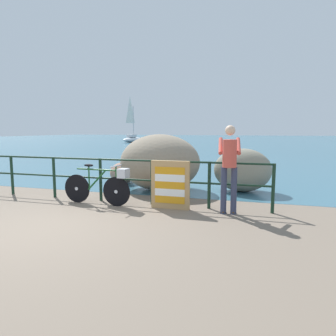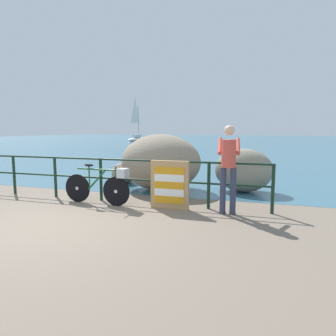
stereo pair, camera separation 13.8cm
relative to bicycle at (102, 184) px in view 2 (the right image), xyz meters
name	(u,v)px [view 2 (the right image)]	position (x,y,z in m)	size (l,w,h in m)	color
ground_plane	(216,152)	(-0.23, 18.34, -0.51)	(120.00, 120.00, 0.10)	#756656
sea_surface	(241,140)	(-0.23, 46.22, -0.46)	(120.00, 90.00, 0.01)	#38667A
promenade_railing	(101,174)	(-0.23, 0.36, 0.17)	(7.87, 0.07, 1.02)	black
bicycle	(102,184)	(0.00, 0.00, 0.00)	(1.70, 0.48, 0.92)	black
person_at_railing	(229,165)	(2.81, 0.08, 0.53)	(0.50, 0.66, 1.78)	#333851
folded_deckchair_stack	(170,185)	(1.58, 0.10, 0.06)	(0.84, 0.10, 1.04)	tan
breakwater_boulder_main	(161,162)	(0.72, 2.02, 0.32)	(2.26, 1.94, 1.57)	gray
breakwater_boulder_left	(125,172)	(-0.75, 2.78, -0.13)	(0.85, 0.93, 0.66)	#9D7560
breakwater_boulder_right	(244,170)	(2.96, 2.45, 0.13)	(1.56, 1.09, 1.19)	gray
sailboat	(137,137)	(-13.12, 32.43, 0.24)	(1.95, 4.55, 6.16)	white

